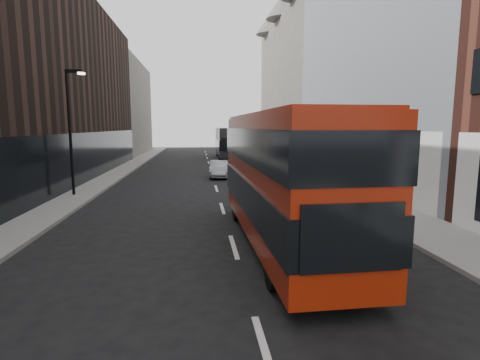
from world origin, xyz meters
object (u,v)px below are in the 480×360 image
object	(u,v)px
grey_bus	(228,142)
car_a	(283,201)
red_bus	(283,173)
car_c	(238,162)
street_lamp	(71,124)
car_b	(219,169)

from	to	relation	value
grey_bus	car_a	world-z (taller)	grey_bus
red_bus	car_c	world-z (taller)	red_bus
street_lamp	car_a	xyz separation A→B (m)	(10.80, -6.00, -3.48)
grey_bus	car_a	xyz separation A→B (m)	(-0.07, -31.58, -1.35)
red_bus	car_c	xyz separation A→B (m)	(0.94, 22.57, -1.78)
street_lamp	red_bus	xyz separation A→B (m)	(9.88, -9.91, -1.71)
red_bus	car_a	world-z (taller)	red_bus
car_a	car_b	size ratio (longest dim) A/B	1.03
car_c	car_a	bearing A→B (deg)	-90.92
street_lamp	red_bus	world-z (taller)	street_lamp
car_b	red_bus	bearing A→B (deg)	-81.92
street_lamp	car_c	size ratio (longest dim) A/B	1.49
grey_bus	car_b	distance (m)	18.18
car_a	car_c	xyz separation A→B (m)	(0.02, 18.66, -0.02)
grey_bus	car_a	distance (m)	31.61
street_lamp	red_bus	bearing A→B (deg)	-45.09
grey_bus	car_b	bearing A→B (deg)	-96.25
red_bus	car_b	world-z (taller)	red_bus
grey_bus	car_b	world-z (taller)	grey_bus
street_lamp	grey_bus	xyz separation A→B (m)	(10.87, 25.58, -2.13)
car_c	car_b	bearing A→B (deg)	-113.32
red_bus	car_a	xyz separation A→B (m)	(0.92, 3.91, -1.76)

